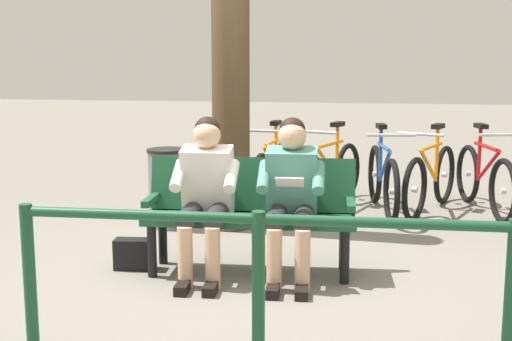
{
  "coord_description": "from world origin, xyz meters",
  "views": [
    {
      "loc": [
        -0.79,
        4.8,
        1.64
      ],
      "look_at": [
        0.09,
        -0.38,
        0.75
      ],
      "focal_mm": 47.06,
      "sensor_mm": 36.0,
      "label": 1
    }
  ],
  "objects_px": {
    "tree_trunk": "(230,42)",
    "bicycle_purple": "(383,179)",
    "handbag": "(134,254)",
    "person_reading": "(291,191)",
    "bicycle_green": "(272,173)",
    "bench": "(251,206)",
    "litter_bin": "(167,188)",
    "bicycle_blue": "(431,179)",
    "bicycle_silver": "(330,175)",
    "bicycle_black": "(484,179)",
    "person_companion": "(206,189)"
  },
  "relations": [
    {
      "from": "tree_trunk",
      "to": "bicycle_green",
      "type": "height_order",
      "value": "tree_trunk"
    },
    {
      "from": "bench",
      "to": "litter_bin",
      "type": "relative_size",
      "value": 2.11
    },
    {
      "from": "bicycle_blue",
      "to": "bicycle_green",
      "type": "relative_size",
      "value": 0.94
    },
    {
      "from": "bicycle_black",
      "to": "bicycle_silver",
      "type": "distance_m",
      "value": 1.64
    },
    {
      "from": "handbag",
      "to": "bicycle_blue",
      "type": "xyz_separation_m",
      "value": [
        -2.45,
        -2.41,
        0.24
      ]
    },
    {
      "from": "litter_bin",
      "to": "bicycle_black",
      "type": "distance_m",
      "value": 3.36
    },
    {
      "from": "bench",
      "to": "bicycle_blue",
      "type": "xyz_separation_m",
      "value": [
        -1.55,
        -2.27,
        -0.15
      ]
    },
    {
      "from": "bench",
      "to": "bicycle_silver",
      "type": "height_order",
      "value": "bicycle_silver"
    },
    {
      "from": "litter_bin",
      "to": "bicycle_green",
      "type": "height_order",
      "value": "bicycle_green"
    },
    {
      "from": "bicycle_green",
      "to": "person_companion",
      "type": "bearing_deg",
      "value": 2.05
    },
    {
      "from": "person_reading",
      "to": "litter_bin",
      "type": "distance_m",
      "value": 1.94
    },
    {
      "from": "bicycle_blue",
      "to": "bicycle_silver",
      "type": "bearing_deg",
      "value": -69.68
    },
    {
      "from": "bicycle_silver",
      "to": "bench",
      "type": "bearing_deg",
      "value": 8.6
    },
    {
      "from": "bench",
      "to": "person_reading",
      "type": "distance_m",
      "value": 0.39
    },
    {
      "from": "person_reading",
      "to": "bicycle_black",
      "type": "xyz_separation_m",
      "value": [
        -1.79,
        -2.51,
        -0.31
      ]
    },
    {
      "from": "person_reading",
      "to": "bicycle_blue",
      "type": "relative_size",
      "value": 0.76
    },
    {
      "from": "person_companion",
      "to": "bicycle_blue",
      "type": "distance_m",
      "value": 3.1
    },
    {
      "from": "bench",
      "to": "handbag",
      "type": "relative_size",
      "value": 5.42
    },
    {
      "from": "litter_bin",
      "to": "bench",
      "type": "bearing_deg",
      "value": 130.74
    },
    {
      "from": "person_reading",
      "to": "bicycle_purple",
      "type": "distance_m",
      "value": 2.44
    },
    {
      "from": "person_reading",
      "to": "bicycle_green",
      "type": "xyz_separation_m",
      "value": [
        0.5,
        -2.48,
        -0.31
      ]
    },
    {
      "from": "person_companion",
      "to": "tree_trunk",
      "type": "relative_size",
      "value": 0.34
    },
    {
      "from": "bicycle_black",
      "to": "bicycle_silver",
      "type": "xyz_separation_m",
      "value": [
        1.64,
        0.05,
        0.0
      ]
    },
    {
      "from": "tree_trunk",
      "to": "bicycle_purple",
      "type": "distance_m",
      "value": 2.23
    },
    {
      "from": "bicycle_blue",
      "to": "bicycle_green",
      "type": "height_order",
      "value": "same"
    },
    {
      "from": "person_companion",
      "to": "bicycle_black",
      "type": "relative_size",
      "value": 0.72
    },
    {
      "from": "bicycle_black",
      "to": "person_reading",
      "type": "bearing_deg",
      "value": -46.74
    },
    {
      "from": "person_companion",
      "to": "bicycle_purple",
      "type": "distance_m",
      "value": 2.73
    },
    {
      "from": "handbag",
      "to": "litter_bin",
      "type": "distance_m",
      "value": 1.37
    },
    {
      "from": "bicycle_blue",
      "to": "bicycle_silver",
      "type": "height_order",
      "value": "same"
    },
    {
      "from": "person_companion",
      "to": "bicycle_purple",
      "type": "xyz_separation_m",
      "value": [
        -1.36,
        -2.35,
        -0.3
      ]
    },
    {
      "from": "person_reading",
      "to": "bicycle_black",
      "type": "distance_m",
      "value": 3.1
    },
    {
      "from": "handbag",
      "to": "tree_trunk",
      "type": "height_order",
      "value": "tree_trunk"
    },
    {
      "from": "bicycle_blue",
      "to": "bicycle_silver",
      "type": "xyz_separation_m",
      "value": [
        1.07,
        -0.04,
        0.0
      ]
    },
    {
      "from": "bicycle_black",
      "to": "bench",
      "type": "bearing_deg",
      "value": -53.09
    },
    {
      "from": "bicycle_blue",
      "to": "bicycle_purple",
      "type": "height_order",
      "value": "same"
    },
    {
      "from": "litter_bin",
      "to": "bicycle_blue",
      "type": "bearing_deg",
      "value": -157.54
    },
    {
      "from": "bicycle_black",
      "to": "bicycle_blue",
      "type": "bearing_deg",
      "value": -91.98
    },
    {
      "from": "bench",
      "to": "bicycle_purple",
      "type": "bearing_deg",
      "value": -119.37
    },
    {
      "from": "handbag",
      "to": "bicycle_green",
      "type": "height_order",
      "value": "bicycle_green"
    },
    {
      "from": "tree_trunk",
      "to": "bicycle_blue",
      "type": "distance_m",
      "value": 2.62
    },
    {
      "from": "person_reading",
      "to": "bench",
      "type": "bearing_deg",
      "value": -27.3
    },
    {
      "from": "handbag",
      "to": "litter_bin",
      "type": "relative_size",
      "value": 0.39
    },
    {
      "from": "bicycle_purple",
      "to": "bench",
      "type": "bearing_deg",
      "value": -34.5
    },
    {
      "from": "person_reading",
      "to": "handbag",
      "type": "xyz_separation_m",
      "value": [
        1.23,
        -0.01,
        -0.54
      ]
    },
    {
      "from": "litter_bin",
      "to": "bicycle_blue",
      "type": "distance_m",
      "value": 2.8
    },
    {
      "from": "tree_trunk",
      "to": "bicycle_black",
      "type": "xyz_separation_m",
      "value": [
        -2.53,
        -1.1,
        -1.42
      ]
    },
    {
      "from": "handbag",
      "to": "bicycle_silver",
      "type": "relative_size",
      "value": 0.19
    },
    {
      "from": "litter_bin",
      "to": "bicycle_blue",
      "type": "xyz_separation_m",
      "value": [
        -2.59,
        -1.07,
        -0.03
      ]
    },
    {
      "from": "person_reading",
      "to": "bicycle_green",
      "type": "relative_size",
      "value": 0.72
    }
  ]
}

